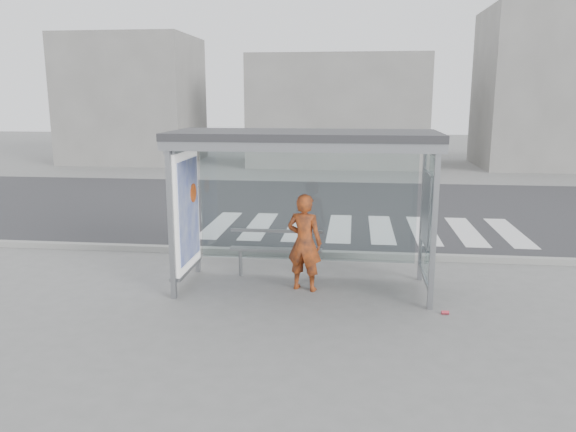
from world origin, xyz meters
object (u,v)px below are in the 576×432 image
at_px(person, 304,242).
at_px(soda_can, 445,313).
at_px(bench, 276,249).
at_px(bus_shelter, 281,170).

bearing_deg(person, soda_can, 173.47).
bearing_deg(bench, soda_can, -28.43).
distance_m(person, bench, 0.89).
bearing_deg(person, bus_shelter, 1.04).
height_order(person, bench, person).
relative_size(person, bench, 0.99).
height_order(person, soda_can, person).
relative_size(bus_shelter, soda_can, 39.01).
relative_size(bus_shelter, bench, 2.59).
relative_size(bus_shelter, person, 2.62).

